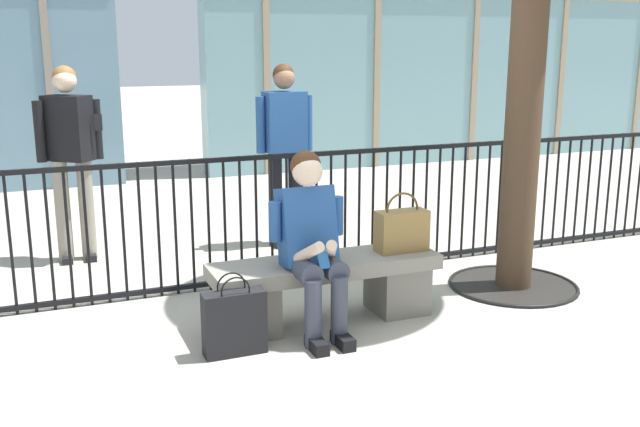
{
  "coord_description": "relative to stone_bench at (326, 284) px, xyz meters",
  "views": [
    {
      "loc": [
        -1.82,
        -4.34,
        1.88
      ],
      "look_at": [
        0.0,
        0.1,
        0.75
      ],
      "focal_mm": 40.35,
      "sensor_mm": 36.0,
      "label": 1
    }
  ],
  "objects": [
    {
      "name": "bystander_at_railing",
      "position": [
        -1.48,
        2.2,
        0.73
      ],
      "size": [
        0.55,
        0.41,
        1.71
      ],
      "color": "gray",
      "rests_on": "ground"
    },
    {
      "name": "seated_person_with_phone",
      "position": [
        -0.15,
        -0.13,
        0.38
      ],
      "size": [
        0.52,
        0.66,
        1.21
      ],
      "color": "#383D4C",
      "rests_on": "ground"
    },
    {
      "name": "bystander_further_back",
      "position": [
        0.42,
        1.99,
        0.73
      ],
      "size": [
        0.55,
        0.27,
        1.71
      ],
      "color": "black",
      "rests_on": "ground"
    },
    {
      "name": "plaza_railing",
      "position": [
        -0.0,
        0.96,
        0.26
      ],
      "size": [
        8.36,
        0.04,
        1.05
      ],
      "color": "black",
      "rests_on": "ground"
    },
    {
      "name": "ground_plane",
      "position": [
        0.0,
        0.0,
        -0.27
      ],
      "size": [
        60.0,
        60.0,
        0.0
      ],
      "primitive_type": "plane",
      "color": "#A8A091"
    },
    {
      "name": "handbag_on_bench",
      "position": [
        0.58,
        -0.01,
        0.33
      ],
      "size": [
        0.37,
        0.16,
        0.42
      ],
      "color": "olive",
      "rests_on": "stone_bench"
    },
    {
      "name": "shopping_bag",
      "position": [
        -0.73,
        -0.28,
        -0.06
      ],
      "size": [
        0.39,
        0.14,
        0.52
      ],
      "color": "black",
      "rests_on": "ground"
    },
    {
      "name": "stone_bench",
      "position": [
        0.0,
        0.0,
        0.0
      ],
      "size": [
        1.6,
        0.44,
        0.45
      ],
      "color": "gray",
      "rests_on": "ground"
    }
  ]
}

